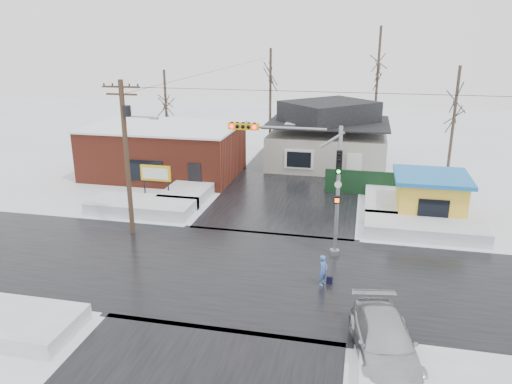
% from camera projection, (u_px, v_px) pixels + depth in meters
% --- Properties ---
extents(ground, '(120.00, 120.00, 0.00)m').
position_uv_depth(ground, '(250.00, 272.00, 24.92)').
color(ground, white).
rests_on(ground, ground).
extents(road_ns, '(10.00, 120.00, 0.02)m').
position_uv_depth(road_ns, '(250.00, 272.00, 24.91)').
color(road_ns, black).
rests_on(road_ns, ground).
extents(road_ew, '(120.00, 10.00, 0.02)m').
position_uv_depth(road_ew, '(250.00, 272.00, 24.91)').
color(road_ew, black).
rests_on(road_ew, ground).
extents(snowbank_nw, '(7.00, 3.00, 0.80)m').
position_uv_depth(snowbank_nw, '(142.00, 206.00, 33.15)').
color(snowbank_nw, white).
rests_on(snowbank_nw, ground).
extents(snowbank_ne, '(7.00, 3.00, 0.80)m').
position_uv_depth(snowbank_ne, '(425.00, 228.00, 29.45)').
color(snowbank_ne, white).
rests_on(snowbank_ne, ground).
extents(snowbank_nside_w, '(3.00, 8.00, 0.80)m').
position_uv_depth(snowbank_nside_w, '(195.00, 186.00, 37.38)').
color(snowbank_nside_w, white).
rests_on(snowbank_nside_w, ground).
extents(snowbank_nside_e, '(3.00, 8.00, 0.80)m').
position_uv_depth(snowbank_nside_e, '(387.00, 199.00, 34.51)').
color(snowbank_nside_e, white).
rests_on(snowbank_nside_e, ground).
extents(traffic_signal, '(6.05, 0.68, 7.00)m').
position_uv_depth(traffic_signal, '(308.00, 172.00, 25.78)').
color(traffic_signal, gray).
rests_on(traffic_signal, ground).
extents(utility_pole, '(3.15, 0.44, 9.00)m').
position_uv_depth(utility_pole, '(127.00, 149.00, 28.23)').
color(utility_pole, '#382619').
rests_on(utility_pole, ground).
extents(brick_building, '(12.20, 8.20, 4.12)m').
position_uv_depth(brick_building, '(165.00, 150.00, 41.40)').
color(brick_building, maroon).
rests_on(brick_building, ground).
extents(marquee_sign, '(2.20, 0.21, 2.55)m').
position_uv_depth(marquee_sign, '(156.00, 174.00, 35.00)').
color(marquee_sign, black).
rests_on(marquee_sign, ground).
extents(house, '(10.40, 8.40, 5.76)m').
position_uv_depth(house, '(328.00, 136.00, 44.14)').
color(house, '#A9A698').
rests_on(house, ground).
extents(kiosk, '(4.60, 4.60, 2.88)m').
position_uv_depth(kiosk, '(430.00, 196.00, 31.81)').
color(kiosk, yellow).
rests_on(kiosk, ground).
extents(fence, '(8.00, 0.12, 1.80)m').
position_uv_depth(fence, '(380.00, 184.00, 36.32)').
color(fence, black).
rests_on(fence, ground).
extents(tree_far_left, '(3.00, 3.00, 10.00)m').
position_uv_depth(tree_far_left, '(271.00, 70.00, 47.46)').
color(tree_far_left, '#332821').
rests_on(tree_far_left, ground).
extents(tree_far_mid, '(3.00, 3.00, 12.00)m').
position_uv_depth(tree_far_mid, '(379.00, 53.00, 46.77)').
color(tree_far_mid, '#332821').
rests_on(tree_far_mid, ground).
extents(tree_far_right, '(3.00, 3.00, 9.00)m').
position_uv_depth(tree_far_right, '(457.00, 90.00, 38.84)').
color(tree_far_right, '#332821').
rests_on(tree_far_right, ground).
extents(tree_far_west, '(3.00, 3.00, 8.00)m').
position_uv_depth(tree_far_west, '(165.00, 87.00, 48.14)').
color(tree_far_west, '#332821').
rests_on(tree_far_west, ground).
extents(pedestrian, '(0.55, 0.65, 1.50)m').
position_uv_depth(pedestrian, '(323.00, 271.00, 23.46)').
color(pedestrian, '#476EC7').
rests_on(pedestrian, ground).
extents(car, '(2.95, 5.45, 1.50)m').
position_uv_depth(car, '(385.00, 342.00, 18.10)').
color(car, '#B7BABF').
rests_on(car, ground).
extents(shopping_bag, '(0.29, 0.14, 0.35)m').
position_uv_depth(shopping_bag, '(329.00, 280.00, 23.75)').
color(shopping_bag, black).
rests_on(shopping_bag, ground).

